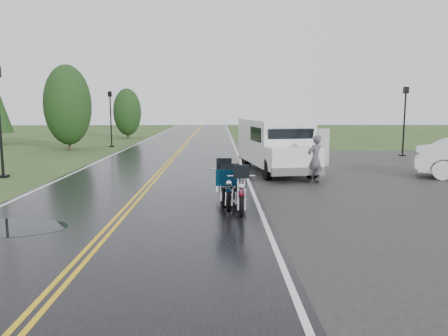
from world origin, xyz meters
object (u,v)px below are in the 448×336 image
motorcycle_teal (229,191)px  lamp_post_far_left (111,119)px  lamp_post_near_left (0,122)px  lamp_post_far_right (404,121)px  motorcycle_red (241,194)px  motorcycle_silver (224,186)px  person_at_van (315,160)px  van_white (268,151)px

motorcycle_teal → lamp_post_far_left: lamp_post_far_left is taller
lamp_post_near_left → lamp_post_far_right: 21.49m
motorcycle_red → motorcycle_silver: bearing=113.6°
person_at_van → lamp_post_far_left: bearing=-84.8°
motorcycle_red → van_white: size_ratio=0.37×
motorcycle_red → lamp_post_far_right: bearing=55.6°
lamp_post_far_left → lamp_post_far_right: (18.95, -6.46, 0.02)m
van_white → lamp_post_near_left: 11.10m
van_white → motorcycle_silver: bearing=-119.0°
van_white → person_at_van: bearing=-30.0°
motorcycle_silver → lamp_post_near_left: 11.11m
motorcycle_red → person_at_van: person_at_van is taller
motorcycle_teal → van_white: 5.87m
lamp_post_far_right → lamp_post_far_left: bearing=161.2°
motorcycle_silver → lamp_post_far_left: (-8.08, 20.15, 1.35)m
motorcycle_red → person_at_van: size_ratio=1.25×
lamp_post_near_left → lamp_post_far_right: size_ratio=1.11×
motorcycle_teal → person_at_van: (3.44, 4.94, 0.24)m
motorcycle_red → motorcycle_silver: size_ratio=0.96×
lamp_post_far_right → motorcycle_teal: bearing=-127.1°
lamp_post_near_left → motorcycle_teal: bearing=-35.0°
person_at_van → motorcycle_teal: bearing=23.9°
motorcycle_teal → lamp_post_far_right: size_ratio=0.56×
person_at_van → lamp_post_far_right: 11.86m
motorcycle_silver → lamp_post_near_left: bearing=145.8°
van_white → lamp_post_far_right: lamp_post_far_right is taller
lamp_post_near_left → lamp_post_far_left: 14.19m
van_white → person_at_van: (1.76, -0.66, -0.29)m
lamp_post_far_left → person_at_van: bearing=-53.5°
motorcycle_red → motorcycle_teal: (-0.31, 0.54, 0.00)m
van_white → lamp_post_far_right: 12.53m
motorcycle_teal → motorcycle_silver: bearing=111.5°
motorcycle_teal → lamp_post_near_left: size_ratio=0.50×
person_at_van → motorcycle_silver: bearing=19.9°
lamp_post_far_right → lamp_post_near_left: bearing=-159.1°
person_at_van → lamp_post_far_left: 19.60m
motorcycle_teal → van_white: size_ratio=0.37×
lamp_post_far_left → lamp_post_near_left: bearing=-94.5°
person_at_van → lamp_post_near_left: size_ratio=0.40×
lamp_post_near_left → lamp_post_far_left: size_ratio=1.13×
motorcycle_teal → motorcycle_silver: motorcycle_silver is taller
lamp_post_far_left → van_white: bearing=-56.7°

